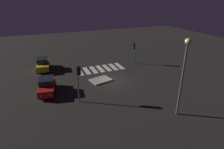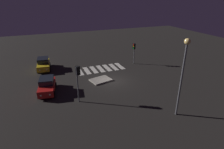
{
  "view_description": "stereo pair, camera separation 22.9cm",
  "coord_description": "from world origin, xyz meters",
  "views": [
    {
      "loc": [
        9.03,
        22.16,
        11.19
      ],
      "look_at": [
        0.0,
        0.0,
        1.0
      ],
      "focal_mm": 30.02,
      "sensor_mm": 36.0,
      "label": 1
    },
    {
      "loc": [
        8.82,
        22.24,
        11.19
      ],
      "look_at": [
        0.0,
        0.0,
        1.0
      ],
      "focal_mm": 30.02,
      "sensor_mm": 36.0,
      "label": 2
    }
  ],
  "objects": [
    {
      "name": "ground_plane",
      "position": [
        0.0,
        0.0,
        0.0
      ],
      "size": [
        80.0,
        80.0,
        0.0
      ],
      "primitive_type": "plane",
      "color": "black"
    },
    {
      "name": "car_yellow",
      "position": [
        8.63,
        -8.3,
        0.92
      ],
      "size": [
        2.31,
        4.42,
        1.87
      ],
      "rotation": [
        0.0,
        0.0,
        1.49
      ],
      "color": "gold",
      "rests_on": "ground"
    },
    {
      "name": "traffic_light_south",
      "position": [
        -6.12,
        -5.24,
        2.78
      ],
      "size": [
        0.53,
        0.54,
        3.67
      ],
      "rotation": [
        0.0,
        0.0,
        0.71
      ],
      "color": "#47474C",
      "rests_on": "ground"
    },
    {
      "name": "traffic_island",
      "position": [
        1.41,
        -0.74,
        0.09
      ],
      "size": [
        3.18,
        2.66,
        0.18
      ],
      "color": "gray",
      "rests_on": "ground"
    },
    {
      "name": "car_red",
      "position": [
        8.66,
        0.06,
        0.9
      ],
      "size": [
        2.5,
        4.42,
        1.84
      ],
      "rotation": [
        0.0,
        0.0,
        1.41
      ],
      "color": "red",
      "rests_on": "ground"
    },
    {
      "name": "crosswalk_near",
      "position": [
        0.0,
        -5.1,
        0.01
      ],
      "size": [
        7.6,
        3.2,
        0.02
      ],
      "color": "silver",
      "rests_on": "ground"
    },
    {
      "name": "traffic_light_north",
      "position": [
        5.41,
        3.67,
        3.21
      ],
      "size": [
        0.53,
        0.54,
        4.24
      ],
      "rotation": [
        0.0,
        0.0,
        -2.55
      ],
      "color": "#47474C",
      "rests_on": "ground"
    },
    {
      "name": "street_lamp",
      "position": [
        -3.1,
        9.83,
        5.29
      ],
      "size": [
        0.56,
        0.56,
        7.78
      ],
      "color": "#47474C",
      "rests_on": "ground"
    }
  ]
}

